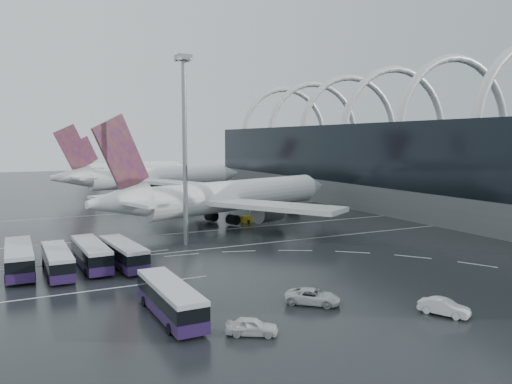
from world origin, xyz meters
name	(u,v)px	position (x,y,z in m)	size (l,w,h in m)	color
ground	(230,244)	(0.00, 0.00, 0.00)	(420.00, 420.00, 0.00)	black
terminal	(429,162)	(61.56, 19.84, 10.87)	(42.00, 160.00, 34.90)	#545658
lane_marking_near	(235,246)	(0.00, -2.00, 0.01)	(120.00, 0.25, 0.01)	silver
lane_marking_mid	(203,231)	(0.00, 12.00, 0.01)	(120.00, 0.25, 0.01)	silver
lane_marking_far	(161,211)	(0.00, 40.00, 0.01)	(120.00, 0.25, 0.01)	silver
bus_bay_line_south	(84,292)	(-24.00, -16.00, 0.01)	(28.00, 0.25, 0.01)	silver
bus_bay_line_north	(68,260)	(-24.00, 0.00, 0.01)	(28.00, 0.25, 0.01)	silver
airliner_main	(226,197)	(7.07, 18.30, 5.11)	(58.54, 50.78, 20.43)	white
airliner_gate_b	(152,178)	(6.54, 73.51, 5.13)	(58.92, 52.32, 20.50)	white
airliner_gate_c	(131,169)	(14.06, 135.85, 4.44)	(49.14, 44.68, 17.75)	white
bus_row_near_a	(19,258)	(-30.03, -4.35, 1.84)	(3.30, 13.63, 3.35)	#281543
bus_row_near_b	(57,261)	(-25.84, -7.08, 1.66)	(3.09, 12.34, 3.03)	#281543
bus_row_near_c	(91,254)	(-21.70, -5.53, 1.76)	(3.55, 13.13, 3.20)	#281543
bus_row_near_d	(123,253)	(-17.90, -6.85, 1.72)	(4.11, 12.97, 3.14)	#281543
bus_row_far_c	(170,299)	(-17.78, -27.51, 1.72)	(3.26, 12.80, 3.14)	#281543
van_curve_a	(313,297)	(-4.00, -30.26, 0.76)	(2.53, 5.48, 1.52)	silver
van_curve_b	(252,326)	(-12.90, -34.71, 0.75)	(1.77, 4.39, 1.50)	silver
van_curve_c	(444,307)	(5.29, -38.33, 0.76)	(1.60, 4.59, 1.51)	silver
floodlight_mast	(184,127)	(-6.22, 2.90, 18.29)	(2.23, 2.23, 29.08)	gray
gse_cart_belly_b	(260,206)	(22.70, 34.52, 0.55)	(2.02, 1.19, 1.10)	slate
gse_cart_belly_c	(247,219)	(11.16, 17.35, 0.64)	(2.35, 1.39, 1.28)	#A89616
gse_cart_belly_d	(330,210)	(33.38, 20.78, 0.67)	(2.45, 1.45, 1.34)	slate
gse_cart_belly_e	(256,209)	(19.15, 29.68, 0.65)	(2.39, 1.41, 1.30)	#A89616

